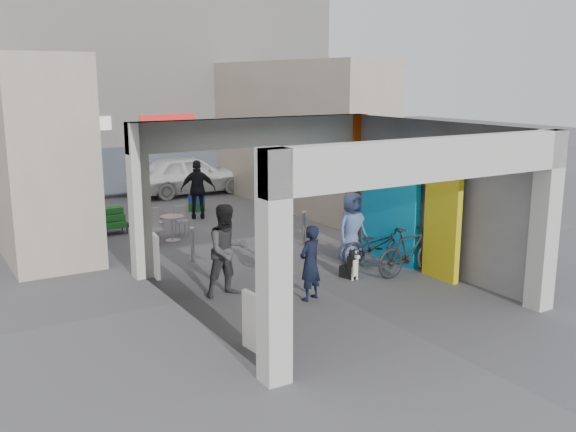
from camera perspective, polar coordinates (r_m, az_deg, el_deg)
ground at (r=14.54m, az=1.15°, el=-5.60°), size 90.00×90.00×0.00m
arcade_canopy at (r=13.64m, az=4.96°, el=3.11°), size 6.40×6.45×6.40m
far_building at (r=26.74m, az=-15.37°, el=10.83°), size 18.00×4.08×8.00m
plaza_bldg_left at (r=19.51m, az=-22.54°, el=5.56°), size 2.00×9.00×5.00m
plaza_bldg_right at (r=22.67m, az=0.65°, el=7.30°), size 2.00×9.00×5.00m
bollard_left at (r=15.91m, az=-8.49°, el=-2.57°), size 0.09×0.09×0.85m
bollard_center at (r=16.32m, az=-2.77°, el=-1.90°), size 0.09×0.09×0.94m
bollard_right at (r=17.22m, az=1.40°, el=-1.16°), size 0.09×0.09×0.92m
advert_board_near at (r=10.74m, az=-3.09°, el=-9.37°), size 0.15×0.56×1.00m
advert_board_far at (r=14.83m, az=-11.69°, el=-3.46°), size 0.16×0.56×1.00m
cafe_set at (r=18.28m, az=-10.85°, el=-1.12°), size 1.39×1.12×0.84m
produce_stand at (r=19.25m, az=-15.69°, el=-0.69°), size 1.13×0.61×0.75m
crate_stack at (r=21.91m, az=-8.13°, el=1.14°), size 0.49×0.40×0.56m
border_collie at (r=14.55m, az=5.64°, el=-4.46°), size 0.27×0.53×0.73m
man_with_dog at (r=13.00m, az=1.98°, el=-4.19°), size 0.66×0.54×1.56m
man_back_turned at (r=13.25m, az=-5.40°, el=-3.08°), size 0.95×0.75×1.94m
man_elderly at (r=15.72m, az=5.70°, el=-0.99°), size 0.93×0.69×1.74m
man_crates at (r=20.65m, az=-8.00°, el=2.34°), size 1.20×0.84×1.89m
bicycle_front at (r=15.70m, az=7.80°, el=-2.61°), size 1.85×1.01×0.92m
bicycle_rear at (r=14.93m, az=10.82°, el=-3.10°), size 1.87×0.54×1.12m
white_van at (r=25.13m, az=-8.80°, el=3.68°), size 4.54×1.86×1.54m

